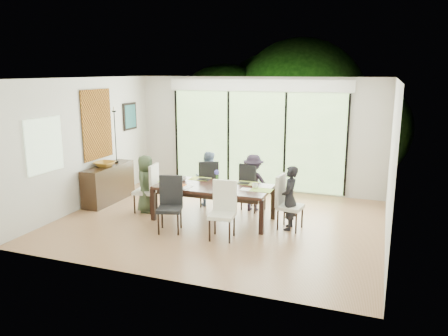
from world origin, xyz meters
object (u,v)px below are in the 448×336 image
(chair_left_end, at_px, (145,188))
(laptop, at_px, (171,182))
(chair_right_end, at_px, (291,203))
(chair_far_right, at_px, (253,187))
(cup_c, at_px, (255,186))
(chair_near_right, at_px, (222,211))
(vase, at_px, (217,182))
(person_right_end, at_px, (290,198))
(person_far_right, at_px, (253,183))
(chair_far_left, at_px, (209,182))
(sideboard, at_px, (109,184))
(cup_b, at_px, (219,185))
(bowl, at_px, (105,164))
(chair_near_left, at_px, (169,205))
(table_top, at_px, (213,187))
(cup_a, at_px, (184,179))
(person_far_left, at_px, (208,179))
(person_left_end, at_px, (146,184))

(chair_left_end, relative_size, laptop, 3.33)
(chair_right_end, height_order, chair_far_right, same)
(chair_left_end, height_order, cup_c, chair_left_end)
(chair_near_right, distance_m, vase, 1.05)
(person_right_end, bearing_deg, person_far_right, -136.77)
(person_far_right, distance_m, vase, 0.94)
(person_far_right, height_order, laptop, person_far_right)
(chair_left_end, height_order, chair_right_end, same)
(chair_far_left, xyz_separation_m, sideboard, (-2.16, -0.52, -0.10))
(chair_right_end, bearing_deg, chair_near_right, 138.35)
(person_right_end, xyz_separation_m, sideboard, (-4.09, 0.33, -0.18))
(person_right_end, relative_size, cup_b, 12.90)
(bowl, bearing_deg, chair_far_right, 11.07)
(chair_near_left, xyz_separation_m, person_far_right, (1.05, 1.70, 0.09))
(cup_c, bearing_deg, bowl, 177.81)
(vase, xyz_separation_m, bowl, (-2.66, 0.18, 0.13))
(sideboard, bearing_deg, chair_near_left, -29.59)
(chair_near_left, bearing_deg, person_far_right, 40.88)
(vase, bearing_deg, chair_far_right, 57.99)
(chair_left_end, bearing_deg, table_top, 82.41)
(chair_far_left, relative_size, chair_near_left, 1.00)
(person_far_right, bearing_deg, chair_near_right, 87.74)
(vase, xyz_separation_m, cup_b, (0.10, -0.15, -0.01))
(chair_far_left, height_order, sideboard, chair_far_left)
(chair_far_right, distance_m, laptop, 1.70)
(table_top, bearing_deg, cup_a, 167.91)
(chair_near_left, bearing_deg, chair_right_end, 6.09)
(chair_far_left, relative_size, bowl, 2.33)
(table_top, bearing_deg, person_far_right, 56.47)
(person_right_end, bearing_deg, cup_a, -98.95)
(chair_right_end, distance_m, person_far_left, 2.12)
(laptop, bearing_deg, cup_b, -27.40)
(cup_b, bearing_deg, bowl, 173.18)
(chair_far_right, xyz_separation_m, laptop, (-1.40, -0.95, 0.19))
(vase, bearing_deg, cup_c, 3.81)
(chair_near_left, bearing_deg, table_top, 42.69)
(laptop, relative_size, cup_b, 3.30)
(chair_near_right, bearing_deg, chair_left_end, 150.40)
(person_right_end, relative_size, person_far_right, 1.00)
(table_top, relative_size, chair_far_right, 2.18)
(person_left_end, xyz_separation_m, sideboard, (-1.13, 0.33, -0.18))
(chair_right_end, relative_size, chair_near_left, 1.00)
(table_top, xyz_separation_m, chair_near_right, (0.50, -0.87, -0.15))
(person_right_end, bearing_deg, chair_near_left, -71.30)
(person_right_end, bearing_deg, laptop, -92.56)
(table_top, xyz_separation_m, cup_a, (-0.70, 0.15, 0.07))
(chair_right_end, xyz_separation_m, person_far_right, (-0.95, 0.83, 0.09))
(person_left_end, relative_size, laptop, 3.91)
(chair_left_end, distance_m, bowl, 1.19)
(bowl, bearing_deg, person_far_right, 10.72)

